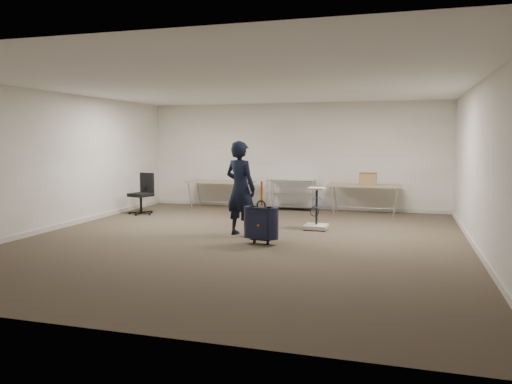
% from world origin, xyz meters
% --- Properties ---
extents(ground, '(9.00, 9.00, 0.00)m').
position_xyz_m(ground, '(0.00, 0.00, 0.00)').
color(ground, '#3F3326').
rests_on(ground, ground).
extents(room_shell, '(8.00, 9.00, 9.00)m').
position_xyz_m(room_shell, '(0.00, 1.38, 0.05)').
color(room_shell, beige).
rests_on(room_shell, ground).
extents(folding_table_left, '(1.80, 0.75, 0.73)m').
position_xyz_m(folding_table_left, '(-1.90, 3.95, 0.68)').
color(folding_table_left, '#937A5A').
rests_on(folding_table_left, ground).
extents(folding_table_right, '(1.80, 0.75, 0.73)m').
position_xyz_m(folding_table_right, '(1.90, 3.95, 0.68)').
color(folding_table_right, '#937A5A').
rests_on(folding_table_right, ground).
extents(wire_shelf, '(1.22, 0.47, 0.80)m').
position_xyz_m(wire_shelf, '(0.00, 4.20, 0.44)').
color(wire_shelf, silver).
rests_on(wire_shelf, ground).
extents(person, '(0.77, 0.64, 1.81)m').
position_xyz_m(person, '(-0.18, 0.46, 0.91)').
color(person, black).
rests_on(person, ground).
extents(suitcase, '(0.43, 0.28, 1.11)m').
position_xyz_m(suitcase, '(0.44, -0.23, 0.38)').
color(suitcase, '#15202F').
rests_on(suitcase, ground).
extents(office_chair, '(0.61, 0.61, 1.01)m').
position_xyz_m(office_chair, '(-3.38, 2.41, 0.31)').
color(office_chair, black).
rests_on(office_chair, ground).
extents(equipment_cart, '(0.48, 0.48, 0.86)m').
position_xyz_m(equipment_cart, '(1.12, 1.50, 0.23)').
color(equipment_cart, silver).
rests_on(equipment_cart, ground).
extents(cardboard_box, '(0.41, 0.30, 0.30)m').
position_xyz_m(cardboard_box, '(1.98, 3.88, 0.88)').
color(cardboard_box, '#9B7348').
rests_on(cardboard_box, folding_table_right).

